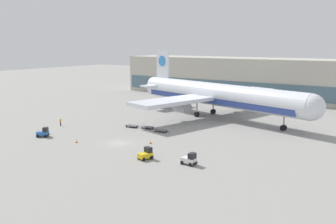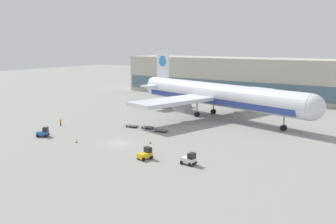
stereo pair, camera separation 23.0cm
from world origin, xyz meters
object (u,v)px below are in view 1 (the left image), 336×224
baggage_tug_mid (43,133)px  baggage_dolly_lead (132,126)px  traffic_cone_near (151,142)px  traffic_cone_far (77,141)px  airplane_main (215,95)px  baggage_tug_foreground (190,159)px  baggage_tug_far (146,154)px  baggage_dolly_third (161,130)px  ground_crew_near (60,121)px  baggage_dolly_second (147,127)px

baggage_tug_mid → baggage_dolly_lead: (9.46, 17.26, -0.49)m
baggage_tug_mid → traffic_cone_near: (21.65, 8.25, -0.55)m
traffic_cone_far → traffic_cone_near: bearing=31.6°
airplane_main → baggage_tug_foreground: bearing=-53.6°
baggage_dolly_lead → airplane_main: bearing=61.6°
baggage_tug_far → baggage_dolly_third: baggage_tug_far is taller
airplane_main → baggage_tug_mid: (-19.69, -38.90, -4.96)m
baggage_tug_foreground → traffic_cone_near: 14.56m
airplane_main → baggage_tug_foreground: size_ratio=22.44×
baggage_dolly_lead → ground_crew_near: ground_crew_near is taller
ground_crew_near → traffic_cone_far: size_ratio=2.48×
baggage_dolly_third → airplane_main: bearing=81.9°
baggage_dolly_third → baggage_tug_mid: bearing=-139.0°
airplane_main → baggage_dolly_third: bearing=-80.2°
airplane_main → baggage_dolly_second: 22.41m
baggage_tug_far → traffic_cone_far: baggage_tug_far is taller
baggage_tug_far → baggage_dolly_lead: (-17.52, 17.37, -0.49)m
baggage_dolly_second → traffic_cone_far: 17.96m
baggage_tug_far → baggage_dolly_lead: size_ratio=0.73×
airplane_main → baggage_dolly_second: (-6.31, -20.80, -5.45)m
baggage_tug_mid → traffic_cone_far: bearing=-29.7°
baggage_tug_mid → baggage_dolly_third: bearing=10.6°
baggage_tug_mid → airplane_main: bearing=29.7°
baggage_tug_far → baggage_dolly_second: 22.73m
baggage_tug_foreground → baggage_dolly_lead: (-25.08, 15.77, -0.49)m
baggage_tug_foreground → ground_crew_near: baggage_tug_foreground is taller
baggage_tug_mid → baggage_dolly_lead: bearing=27.8°
baggage_tug_far → baggage_dolly_lead: bearing=61.2°
baggage_tug_foreground → ground_crew_near: size_ratio=1.43×
baggage_tug_foreground → baggage_tug_far: same height
baggage_dolly_lead → baggage_dolly_second: same height
airplane_main → baggage_dolly_lead: airplane_main is taller
baggage_dolly_third → baggage_tug_foreground: bearing=-46.5°
traffic_cone_far → baggage_dolly_lead: bearing=89.3°
baggage_dolly_second → baggage_dolly_third: (4.43, -0.84, 0.00)m
baggage_tug_foreground → baggage_dolly_third: 22.99m
baggage_tug_foreground → baggage_dolly_lead: bearing=151.3°
baggage_dolly_third → traffic_cone_far: (-8.55, -16.64, -0.04)m
traffic_cone_far → baggage_tug_far: bearing=-2.4°
baggage_tug_mid → baggage_tug_far: (26.98, -0.11, 0.00)m
airplane_main → baggage_tug_far: size_ratio=20.85×
baggage_dolly_third → baggage_dolly_second: bearing=166.1°
airplane_main → baggage_tug_mid: airplane_main is taller
ground_crew_near → traffic_cone_near: (27.06, -0.75, -0.72)m
baggage_dolly_second → baggage_tug_mid: bearing=-129.6°
baggage_dolly_second → ground_crew_near: 20.89m
baggage_tug_far → baggage_dolly_third: (-9.16, 17.37, -0.49)m
baggage_tug_foreground → baggage_dolly_third: bearing=140.2°
baggage_tug_foreground → baggage_dolly_second: size_ratio=0.68×
airplane_main → traffic_cone_near: airplane_main is taller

